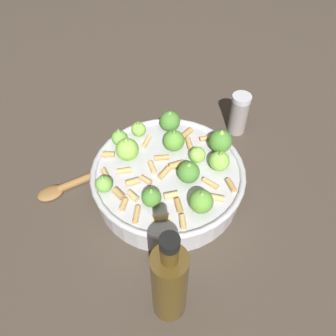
{
  "coord_description": "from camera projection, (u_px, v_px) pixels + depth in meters",
  "views": [
    {
      "loc": [
        -0.08,
        0.44,
        0.59
      ],
      "look_at": [
        0.0,
        0.0,
        0.07
      ],
      "focal_mm": 38.73,
      "sensor_mm": 36.0,
      "label": 1
    }
  ],
  "objects": [
    {
      "name": "cooking_pan",
      "position": [
        169.0,
        176.0,
        0.71
      ],
      "size": [
        0.3,
        0.3,
        0.11
      ],
      "color": "#B7B7BC",
      "rests_on": "ground"
    },
    {
      "name": "wooden_spoon",
      "position": [
        88.0,
        177.0,
        0.75
      ],
      "size": [
        0.2,
        0.17,
        0.02
      ],
      "color": "olive",
      "rests_on": "ground"
    },
    {
      "name": "pepper_shaker",
      "position": [
        239.0,
        114.0,
        0.81
      ],
      "size": [
        0.04,
        0.04,
        0.1
      ],
      "color": "gray",
      "rests_on": "ground"
    },
    {
      "name": "olive_oil_bottle",
      "position": [
        169.0,
        283.0,
        0.52
      ],
      "size": [
        0.05,
        0.05,
        0.21
      ],
      "color": "#4C3814",
      "rests_on": "ground"
    },
    {
      "name": "ground_plane",
      "position": [
        168.0,
        190.0,
        0.74
      ],
      "size": [
        2.4,
        2.4,
        0.0
      ],
      "primitive_type": "plane",
      "color": "#42382D"
    }
  ]
}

